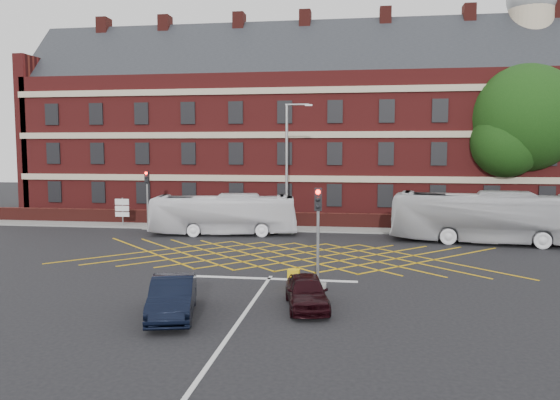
# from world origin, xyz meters

# --- Properties ---
(ground) EXTENTS (120.00, 120.00, 0.00)m
(ground) POSITION_xyz_m (0.00, 0.00, 0.00)
(ground) COLOR black
(ground) RESTS_ON ground
(victorian_building) EXTENTS (51.00, 12.17, 20.40)m
(victorian_building) POSITION_xyz_m (0.25, 22.00, 7.84)
(victorian_building) COLOR maroon
(victorian_building) RESTS_ON ground
(boundary_wall) EXTENTS (56.00, 0.50, 1.10)m
(boundary_wall) POSITION_xyz_m (0.00, 13.00, 0.55)
(boundary_wall) COLOR #4A1713
(boundary_wall) RESTS_ON ground
(far_pavement) EXTENTS (60.00, 3.00, 0.12)m
(far_pavement) POSITION_xyz_m (0.00, 12.00, 0.06)
(far_pavement) COLOR slate
(far_pavement) RESTS_ON ground
(box_junction_hatching) EXTENTS (8.22, 8.22, 0.02)m
(box_junction_hatching) POSITION_xyz_m (0.00, 2.00, 0.01)
(box_junction_hatching) COLOR #CC990C
(box_junction_hatching) RESTS_ON ground
(stop_line) EXTENTS (8.00, 0.30, 0.02)m
(stop_line) POSITION_xyz_m (0.00, -3.50, 0.01)
(stop_line) COLOR silver
(stop_line) RESTS_ON ground
(centre_line) EXTENTS (0.15, 14.00, 0.02)m
(centre_line) POSITION_xyz_m (0.00, -10.00, 0.01)
(centre_line) COLOR silver
(centre_line) RESTS_ON ground
(bus_left) EXTENTS (10.28, 3.75, 2.80)m
(bus_left) POSITION_xyz_m (-5.21, 8.68, 1.40)
(bus_left) COLOR white
(bus_left) RESTS_ON ground
(bus_right) EXTENTS (11.90, 4.24, 3.24)m
(bus_right) POSITION_xyz_m (11.84, 7.76, 1.62)
(bus_right) COLOR #B9BABE
(bus_right) RESTS_ON ground
(car_navy) EXTENTS (2.48, 4.47, 1.40)m
(car_navy) POSITION_xyz_m (-2.45, -9.48, 0.70)
(car_navy) COLOR black
(car_navy) RESTS_ON ground
(car_maroon) EXTENTS (2.15, 3.85, 1.24)m
(car_maroon) POSITION_xyz_m (2.13, -7.77, 0.62)
(car_maroon) COLOR black
(car_maroon) RESTS_ON ground
(deciduous_tree) EXTENTS (8.24, 8.17, 12.29)m
(deciduous_tree) POSITION_xyz_m (16.34, 16.60, 7.63)
(deciduous_tree) COLOR black
(deciduous_tree) RESTS_ON ground
(traffic_light_near) EXTENTS (0.70, 0.70, 4.27)m
(traffic_light_near) POSITION_xyz_m (2.32, -4.92, 1.76)
(traffic_light_near) COLOR slate
(traffic_light_near) RESTS_ON ground
(traffic_light_far) EXTENTS (0.70, 0.70, 4.27)m
(traffic_light_far) POSITION_xyz_m (-11.41, 10.45, 1.76)
(traffic_light_far) COLOR slate
(traffic_light_far) RESTS_ON ground
(street_lamp) EXTENTS (2.25, 1.00, 8.96)m
(street_lamp) POSITION_xyz_m (-0.94, 9.86, 3.08)
(street_lamp) COLOR slate
(street_lamp) RESTS_ON ground
(direction_signs) EXTENTS (1.10, 0.16, 2.20)m
(direction_signs) POSITION_xyz_m (-13.74, 11.21, 1.38)
(direction_signs) COLOR gray
(direction_signs) RESTS_ON ground
(utility_cabinet) EXTENTS (0.50, 0.40, 0.80)m
(utility_cabinet) POSITION_xyz_m (1.29, -4.92, 0.40)
(utility_cabinet) COLOR #E3B30D
(utility_cabinet) RESTS_ON ground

